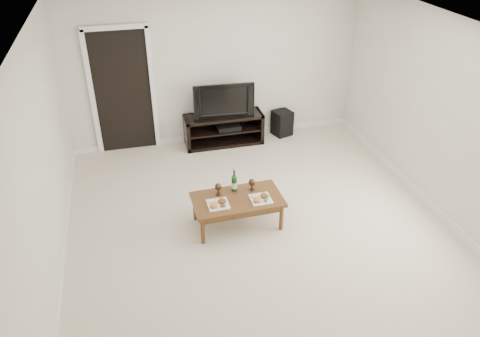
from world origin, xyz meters
The scene contains 14 objects.
floor centered at (0.00, 0.00, 0.00)m, with size 5.50×5.50×0.00m, color beige.
back_wall centered at (0.00, 2.77, 1.30)m, with size 5.00×0.04×2.60m, color beige.
ceiling centered at (0.00, 0.00, 2.62)m, with size 5.00×5.50×0.04m, color white.
doorway centered at (-1.55, 2.73, 1.02)m, with size 0.90×0.02×2.05m, color black.
media_console centered at (0.07, 2.50, 0.28)m, with size 1.36×0.45×0.55m, color black.
television centered at (0.07, 2.50, 0.85)m, with size 1.03×0.13×0.59m, color black.
av_receiver centered at (0.16, 2.48, 0.33)m, with size 0.40×0.30×0.08m, color black.
subwoofer centered at (1.19, 2.58, 0.23)m, with size 0.31×0.31×0.46m, color black.
coffee_table centered at (-0.26, 0.16, 0.21)m, with size 1.17×0.64×0.42m, color brown.
plate_left centered at (-0.54, 0.08, 0.45)m, with size 0.27×0.27×0.07m, color white.
plate_right centered at (0.02, 0.06, 0.45)m, with size 0.27×0.27×0.07m, color white.
wine_bottle centered at (-0.26, 0.35, 0.59)m, with size 0.07×0.07×0.35m, color #103C15.
goblet_left centered at (-0.48, 0.32, 0.51)m, with size 0.09×0.09×0.17m, color #36261D, non-canonical shape.
goblet_right centered at (-0.03, 0.31, 0.51)m, with size 0.09×0.09×0.17m, color #36261D, non-canonical shape.
Camera 1 is at (-1.49, -4.73, 3.89)m, focal length 35.00 mm.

